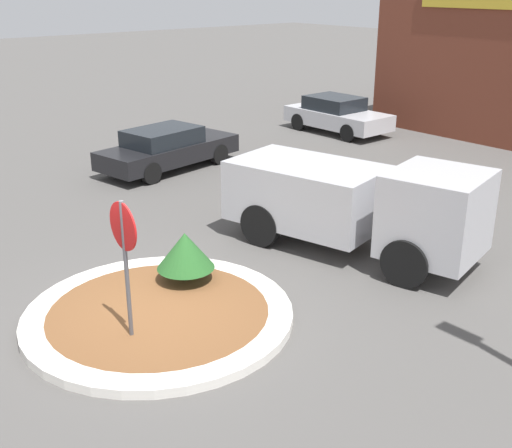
{
  "coord_description": "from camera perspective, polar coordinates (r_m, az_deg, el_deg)",
  "views": [
    {
      "loc": [
        8.78,
        -5.16,
        5.63
      ],
      "look_at": [
        0.25,
        2.05,
        1.37
      ],
      "focal_mm": 45.0,
      "sensor_mm": 36.0,
      "label": 1
    }
  ],
  "objects": [
    {
      "name": "parked_sedan_black",
      "position": [
        20.46,
        -7.88,
        6.7
      ],
      "size": [
        2.47,
        4.88,
        1.34
      ],
      "rotation": [
        0.0,
        0.0,
        1.73
      ],
      "color": "black",
      "rests_on": "ground_plane"
    },
    {
      "name": "utility_truck",
      "position": [
        13.99,
        8.59,
        1.97
      ],
      "size": [
        5.91,
        3.21,
        2.13
      ],
      "rotation": [
        0.0,
        0.0,
        0.23
      ],
      "color": "#B2B2B7",
      "rests_on": "ground_plane"
    },
    {
      "name": "traffic_island",
      "position": [
        11.6,
        -8.63,
        -7.96
      ],
      "size": [
        4.75,
        4.75,
        0.17
      ],
      "color": "silver",
      "rests_on": "ground_plane"
    },
    {
      "name": "stop_sign",
      "position": [
        10.21,
        -11.61,
        -1.92
      ],
      "size": [
        0.79,
        0.07,
        2.49
      ],
      "color": "#4C4C51",
      "rests_on": "ground_plane"
    },
    {
      "name": "island_shrub",
      "position": [
        12.33,
        -6.31,
        -2.36
      ],
      "size": [
        1.11,
        1.11,
        0.98
      ],
      "color": "brown",
      "rests_on": "traffic_island"
    },
    {
      "name": "parked_sedan_silver",
      "position": [
        25.61,
        7.2,
        9.63
      ],
      "size": [
        4.25,
        1.92,
        1.39
      ],
      "rotation": [
        0.0,
        0.0,
        0.01
      ],
      "color": "#B7B7BC",
      "rests_on": "ground_plane"
    },
    {
      "name": "ground_plane",
      "position": [
        11.64,
        -8.61,
        -8.32
      ],
      "size": [
        120.0,
        120.0,
        0.0
      ],
      "primitive_type": "plane",
      "color": "#514F4C"
    }
  ]
}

